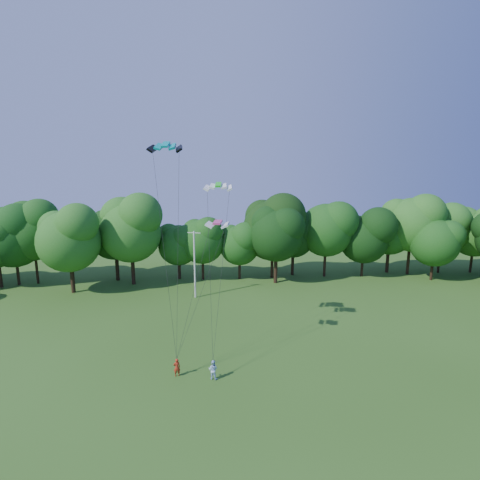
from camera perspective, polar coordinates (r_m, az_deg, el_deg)
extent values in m
plane|color=#2D5417|center=(25.09, 3.13, -32.00)|extent=(160.00, 160.00, 0.00)
cylinder|color=silver|center=(49.29, -6.93, -3.77)|extent=(0.22, 0.22, 8.95)
cube|color=silver|center=(48.37, -7.05, 1.10)|extent=(1.71, 0.68, 0.08)
imported|color=#B22C17|center=(33.14, -9.60, -18.58)|extent=(0.63, 0.48, 1.56)
imported|color=#B3D5F8|center=(32.42, -4.12, -19.09)|extent=(0.98, 0.89, 1.63)
cube|color=#049192|center=(33.70, -11.27, 14.07)|extent=(3.03, 1.68, 0.62)
cube|color=#21D920|center=(33.52, -3.33, 8.42)|extent=(2.62, 1.46, 0.45)
cube|color=#D13A83|center=(32.01, -3.43, 2.72)|extent=(2.21, 1.52, 0.32)
cylinder|color=#361E15|center=(63.72, -30.80, -3.83)|extent=(0.46, 0.46, 4.70)
ellipsoid|color=#133F12|center=(62.56, -31.37, 1.67)|extent=(9.40, 9.40, 10.26)
cylinder|color=#2F2212|center=(58.34, 4.90, -3.32)|extent=(0.49, 0.49, 5.08)
ellipsoid|color=black|center=(57.03, 5.02, 3.21)|extent=(10.17, 10.17, 11.09)
cylinder|color=#372116|center=(65.96, 24.26, -2.77)|extent=(0.50, 0.50, 4.67)
ellipsoid|color=#285E1C|center=(64.85, 24.70, 2.52)|extent=(9.34, 9.34, 10.19)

